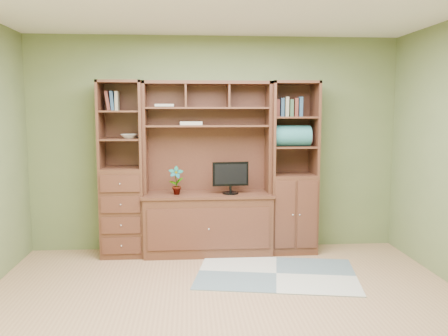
{
  "coord_description": "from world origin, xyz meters",
  "views": [
    {
      "loc": [
        -0.33,
        -3.81,
        1.72
      ],
      "look_at": [
        0.05,
        1.2,
        1.1
      ],
      "focal_mm": 38.0,
      "sensor_mm": 36.0,
      "label": 1
    }
  ],
  "objects": [
    {
      "name": "orchid",
      "position": [
        -0.48,
        1.7,
        0.9
      ],
      "size": [
        0.18,
        0.12,
        0.33
      ],
      "primitive_type": "imported",
      "color": "#AF533B",
      "rests_on": "center_hutch"
    },
    {
      "name": "blanket_red",
      "position": [
        0.99,
        1.85,
        1.38
      ],
      "size": [
        0.34,
        0.19,
        0.19
      ],
      "primitive_type": "cube",
      "color": "brown",
      "rests_on": "right_tower"
    },
    {
      "name": "blanket_teal",
      "position": [
        0.9,
        1.73,
        1.41
      ],
      "size": [
        0.42,
        0.24,
        0.24
      ],
      "primitive_type": "cube",
      "color": "#296B6D",
      "rests_on": "right_tower"
    },
    {
      "name": "monitor",
      "position": [
        0.16,
        1.7,
        0.99
      ],
      "size": [
        0.44,
        0.23,
        0.52
      ],
      "primitive_type": "cube",
      "rotation": [
        0.0,
        0.0,
        0.09
      ],
      "color": "black",
      "rests_on": "center_hutch"
    },
    {
      "name": "bowl",
      "position": [
        -1.02,
        1.77,
        1.41
      ],
      "size": [
        0.19,
        0.19,
        0.05
      ],
      "primitive_type": "imported",
      "color": "beige",
      "rests_on": "left_tower"
    },
    {
      "name": "room",
      "position": [
        0.0,
        0.0,
        1.3
      ],
      "size": [
        4.6,
        4.1,
        2.64
      ],
      "color": "#AC7E5A",
      "rests_on": "ground"
    },
    {
      "name": "left_tower",
      "position": [
        -1.1,
        1.77,
        1.02
      ],
      "size": [
        0.5,
        0.45,
        2.05
      ],
      "primitive_type": "cube",
      "color": "#4B281A",
      "rests_on": "ground"
    },
    {
      "name": "center_hutch",
      "position": [
        -0.1,
        1.73,
        1.02
      ],
      "size": [
        1.54,
        0.53,
        2.05
      ],
      "primitive_type": "cube",
      "color": "#4B281A",
      "rests_on": "ground"
    },
    {
      "name": "right_tower",
      "position": [
        0.92,
        1.77,
        1.02
      ],
      "size": [
        0.55,
        0.45,
        2.05
      ],
      "primitive_type": "cube",
      "color": "#4B281A",
      "rests_on": "ground"
    },
    {
      "name": "rug",
      "position": [
        0.58,
        0.95,
        0.01
      ],
      "size": [
        1.82,
        1.38,
        0.01
      ],
      "primitive_type": "cube",
      "rotation": [
        0.0,
        0.0,
        -0.18
      ],
      "color": "gray",
      "rests_on": "ground"
    },
    {
      "name": "magazines",
      "position": [
        -0.29,
        1.82,
        1.56
      ],
      "size": [
        0.26,
        0.19,
        0.04
      ],
      "primitive_type": "cube",
      "color": "#ADA694",
      "rests_on": "center_hutch"
    }
  ]
}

